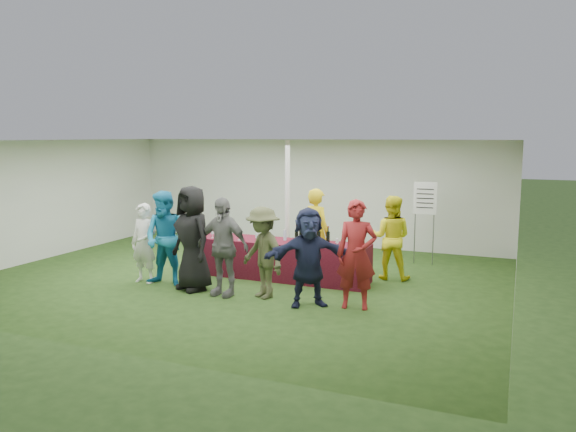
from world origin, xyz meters
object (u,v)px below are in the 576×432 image
at_px(staff_back, 391,237).
at_px(customer_5, 309,257).
at_px(serving_table, 279,259).
at_px(wine_list_sign, 425,204).
at_px(customer_2, 192,238).
at_px(staff_pourer, 317,232).
at_px(customer_3, 223,247).
at_px(customer_6, 357,254).
at_px(customer_0, 144,243).
at_px(customer_1, 166,238).
at_px(dump_bucket, 356,244).
at_px(customer_4, 263,253).

relative_size(staff_back, customer_5, 1.00).
relative_size(serving_table, wine_list_sign, 2.00).
bearing_deg(customer_2, staff_pourer, 72.12).
distance_m(customer_3, customer_6, 2.38).
height_order(customer_0, customer_2, customer_2).
relative_size(staff_pourer, customer_6, 0.99).
distance_m(customer_0, customer_1, 0.51).
xyz_separation_m(customer_1, customer_6, (3.68, -0.02, 0.00)).
xyz_separation_m(dump_bucket, customer_5, (-0.44, -1.27, -0.02)).
distance_m(dump_bucket, customer_3, 2.41).
bearing_deg(customer_6, customer_3, 173.06).
bearing_deg(customer_4, customer_1, -152.40).
xyz_separation_m(customer_3, customer_4, (0.72, 0.13, -0.07)).
bearing_deg(customer_1, customer_0, 178.95).
bearing_deg(customer_5, customer_0, 144.84).
bearing_deg(customer_5, customer_1, 144.19).
bearing_deg(customer_3, serving_table, 78.13).
distance_m(serving_table, customer_4, 1.45).
bearing_deg(customer_1, customer_6, -1.98).
height_order(dump_bucket, staff_back, staff_back).
bearing_deg(customer_3, dump_bucket, 35.71).
relative_size(customer_3, customer_6, 0.98).
xyz_separation_m(customer_2, customer_6, (3.05, 0.06, -0.06)).
bearing_deg(customer_1, staff_back, 27.12).
distance_m(wine_list_sign, customer_4, 4.31).
distance_m(serving_table, customer_0, 2.61).
bearing_deg(customer_5, staff_back, 37.23).
bearing_deg(customer_0, serving_table, 32.92).
bearing_deg(serving_table, wine_list_sign, 43.85).
distance_m(customer_4, customer_5, 0.90).
bearing_deg(customer_1, customer_5, -5.48).
bearing_deg(customer_4, customer_2, -149.83).
height_order(serving_table, customer_4, customer_4).
bearing_deg(customer_4, wine_list_sign, 89.27).
height_order(customer_3, customer_6, customer_6).
distance_m(dump_bucket, customer_6, 1.14).
height_order(customer_1, customer_5, customer_1).
distance_m(dump_bucket, customer_0, 4.01).
height_order(customer_0, customer_1, customer_1).
height_order(customer_0, customer_3, customer_3).
relative_size(dump_bucket, customer_0, 0.16).
xyz_separation_m(staff_back, customer_3, (-2.47, -2.27, 0.05)).
bearing_deg(customer_2, customer_3, 16.00).
xyz_separation_m(customer_2, customer_3, (0.68, -0.11, -0.08)).
bearing_deg(customer_5, customer_6, -19.07).
bearing_deg(customer_4, customer_5, 21.04).
bearing_deg(customer_2, customer_6, 26.24).
xyz_separation_m(dump_bucket, customer_2, (-2.73, -1.16, 0.11)).
distance_m(staff_back, customer_5, 2.43).
relative_size(customer_1, customer_3, 1.02).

